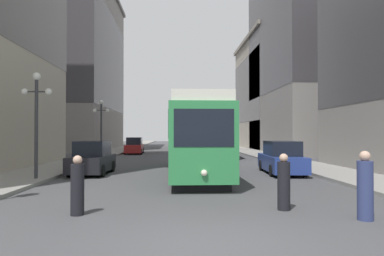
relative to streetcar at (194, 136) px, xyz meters
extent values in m
plane|color=#424244|center=(-0.34, -12.47, -2.10)|extent=(200.00, 200.00, 0.00)
cube|color=gray|center=(-8.53, 27.53, -2.03)|extent=(3.28, 120.00, 0.15)
cube|color=gray|center=(7.85, 27.53, -2.03)|extent=(3.28, 120.00, 0.15)
cube|color=black|center=(0.00, 0.01, -1.93)|extent=(2.28, 12.14, 0.35)
cube|color=#2D8447|center=(0.00, 0.01, -0.20)|extent=(2.68, 13.19, 3.10)
cube|color=black|center=(0.00, 0.01, 0.50)|extent=(2.71, 12.67, 1.08)
cube|color=silver|center=(0.00, 0.01, 1.57)|extent=(2.47, 12.93, 0.44)
cube|color=black|center=(0.04, -6.56, 0.34)|extent=(2.21, 0.09, 1.40)
sphere|color=#F2EACC|center=(0.04, -6.63, -1.30)|extent=(0.24, 0.24, 0.24)
cube|color=black|center=(3.15, 16.26, -1.93)|extent=(2.45, 10.63, 0.35)
cube|color=#334C8C|center=(3.15, 16.26, -0.20)|extent=(2.86, 11.55, 3.10)
cube|color=black|center=(3.15, 16.26, 0.34)|extent=(2.88, 11.10, 1.30)
cube|color=black|center=(3.00, 10.54, 0.11)|extent=(2.31, 0.14, 1.71)
cylinder|color=black|center=(-6.48, -0.89, -1.78)|extent=(0.20, 0.64, 0.64)
cylinder|color=black|center=(-6.40, 1.72, -1.78)|extent=(0.20, 0.64, 0.64)
cylinder|color=black|center=(-4.77, -0.94, -1.78)|extent=(0.20, 0.64, 0.64)
cylinder|color=black|center=(-4.70, 1.67, -1.78)|extent=(0.20, 0.64, 0.64)
cube|color=black|center=(-5.59, 0.39, -1.50)|extent=(1.92, 4.25, 0.84)
cube|color=black|center=(-5.58, 0.49, -0.68)|extent=(1.65, 2.36, 0.80)
cylinder|color=black|center=(-6.39, 19.11, -1.78)|extent=(0.20, 0.65, 0.64)
cylinder|color=black|center=(-6.49, 22.11, -1.78)|extent=(0.20, 0.65, 0.64)
cylinder|color=black|center=(-4.69, 19.16, -1.78)|extent=(0.20, 0.65, 0.64)
cylinder|color=black|center=(-4.78, 22.16, -1.78)|extent=(0.20, 0.65, 0.64)
cube|color=maroon|center=(-5.59, 20.64, -1.50)|extent=(1.95, 4.90, 0.84)
cube|color=black|center=(-5.59, 20.76, -0.68)|extent=(1.67, 2.71, 0.80)
cylinder|color=black|center=(5.86, 1.78, -1.78)|extent=(0.22, 0.65, 0.64)
cylinder|color=black|center=(5.68, -1.31, -1.78)|extent=(0.22, 0.65, 0.64)
cylinder|color=black|center=(4.15, 1.88, -1.78)|extent=(0.22, 0.65, 0.64)
cylinder|color=black|center=(3.97, -1.21, -1.78)|extent=(0.22, 0.65, 0.64)
cube|color=navy|center=(4.92, 0.29, -1.50)|extent=(2.09, 5.08, 0.84)
cube|color=black|center=(4.91, 0.16, -0.68)|extent=(1.74, 2.83, 0.80)
cylinder|color=black|center=(-3.68, -9.73, -1.40)|extent=(0.37, 0.37, 1.40)
sphere|color=tan|center=(-3.68, -9.73, -0.59)|extent=(0.25, 0.25, 0.25)
cylinder|color=navy|center=(3.89, -10.64, -1.34)|extent=(0.40, 0.40, 1.53)
sphere|color=tan|center=(3.89, -10.64, -0.45)|extent=(0.27, 0.27, 0.27)
cylinder|color=black|center=(2.16, -9.32, -1.40)|extent=(0.37, 0.37, 1.41)
sphere|color=tan|center=(2.16, -9.32, -0.58)|extent=(0.25, 0.25, 0.25)
cylinder|color=#333338|center=(-7.49, -2.61, 0.34)|extent=(0.16, 0.16, 4.59)
sphere|color=white|center=(-7.49, -2.61, 2.80)|extent=(0.36, 0.36, 0.36)
sphere|color=white|center=(-8.04, -2.61, 2.09)|extent=(0.31, 0.31, 0.31)
sphere|color=white|center=(-6.94, -2.61, 2.09)|extent=(0.31, 0.31, 0.31)
cube|color=#333338|center=(-7.49, -2.61, 2.09)|extent=(1.10, 0.06, 0.06)
cylinder|color=#333338|center=(-7.49, 12.05, 0.38)|extent=(0.16, 0.16, 4.66)
sphere|color=white|center=(-7.49, 12.05, 2.87)|extent=(0.36, 0.36, 0.36)
sphere|color=white|center=(-8.04, 12.05, 2.15)|extent=(0.31, 0.31, 0.31)
sphere|color=white|center=(-6.94, 12.05, 2.15)|extent=(0.31, 0.31, 0.31)
cube|color=#333338|center=(-7.49, 12.05, 2.15)|extent=(1.10, 0.06, 0.06)
cube|color=gray|center=(-15.68, 32.52, 9.23)|extent=(11.04, 22.77, 22.65)
cube|color=#423F43|center=(-15.68, 32.52, 10.36)|extent=(11.08, 22.81, 13.59)
cube|color=gray|center=(17.39, 22.00, 11.67)|extent=(15.79, 19.30, 27.54)
cube|color=#423F43|center=(17.39, 22.00, 13.05)|extent=(15.83, 19.34, 16.53)
cube|color=#A89E8E|center=(17.22, 34.19, 5.87)|extent=(15.45, 18.44, 15.94)
cube|color=#544F4E|center=(17.22, 34.19, 6.67)|extent=(15.49, 18.48, 9.56)
cube|color=gray|center=(17.22, 34.19, 14.09)|extent=(16.05, 19.04, 0.50)
camera|label=1|loc=(-0.99, -19.80, 0.13)|focal=33.97mm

